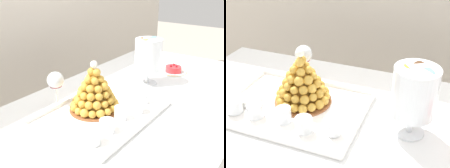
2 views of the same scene
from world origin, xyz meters
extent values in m
cylinder|color=brown|center=(0.74, 0.38, 0.36)|extent=(0.04, 0.04, 0.72)
cube|color=brown|center=(0.00, 0.00, 0.72)|extent=(1.61, 0.89, 0.02)
cube|color=white|center=(0.00, 0.00, 0.74)|extent=(1.67, 0.95, 0.00)
cube|color=white|center=(0.00, 0.47, 0.57)|extent=(1.67, 0.01, 0.32)
cube|color=white|center=(0.83, 0.00, 0.57)|extent=(0.01, 0.95, 0.32)
cube|color=white|center=(-0.26, 0.04, 0.74)|extent=(0.54, 0.40, 0.01)
cube|color=white|center=(-0.26, -0.16, 0.75)|extent=(0.54, 0.01, 0.02)
cube|color=white|center=(-0.26, 0.24, 0.75)|extent=(0.54, 0.01, 0.02)
cube|color=white|center=(-0.53, 0.04, 0.75)|extent=(0.01, 0.40, 0.02)
cube|color=white|center=(0.01, 0.04, 0.75)|extent=(0.01, 0.40, 0.02)
cylinder|color=white|center=(-0.26, 0.04, 0.75)|extent=(0.37, 0.37, 0.00)
cylinder|color=brown|center=(-0.25, 0.09, 0.75)|extent=(0.23, 0.23, 0.01)
cone|color=#B5802E|center=(-0.25, 0.09, 0.85)|extent=(0.16, 0.16, 0.18)
sphere|color=gold|center=(-0.16, 0.09, 0.77)|extent=(0.04, 0.04, 0.04)
sphere|color=gold|center=(-0.16, 0.12, 0.77)|extent=(0.03, 0.03, 0.03)
sphere|color=gold|center=(-0.18, 0.15, 0.77)|extent=(0.04, 0.04, 0.04)
sphere|color=gold|center=(-0.21, 0.17, 0.77)|extent=(0.04, 0.04, 0.04)
sphere|color=gold|center=(-0.24, 0.18, 0.77)|extent=(0.04, 0.04, 0.04)
sphere|color=gold|center=(-0.27, 0.18, 0.77)|extent=(0.04, 0.04, 0.04)
sphere|color=gold|center=(-0.31, 0.16, 0.77)|extent=(0.04, 0.04, 0.04)
sphere|color=gold|center=(-0.33, 0.14, 0.77)|extent=(0.04, 0.04, 0.04)
sphere|color=gold|center=(-0.34, 0.11, 0.77)|extent=(0.03, 0.03, 0.03)
sphere|color=gold|center=(-0.34, 0.07, 0.77)|extent=(0.04, 0.04, 0.04)
sphere|color=gold|center=(-0.33, 0.04, 0.77)|extent=(0.03, 0.03, 0.03)
sphere|color=gold|center=(-0.31, 0.01, 0.77)|extent=(0.04, 0.04, 0.04)
sphere|color=gold|center=(-0.27, 0.00, 0.77)|extent=(0.03, 0.03, 0.03)
sphere|color=gold|center=(-0.24, 0.00, 0.77)|extent=(0.03, 0.03, 0.03)
sphere|color=gold|center=(-0.21, 0.01, 0.77)|extent=(0.04, 0.04, 0.04)
sphere|color=gold|center=(-0.18, 0.03, 0.77)|extent=(0.03, 0.03, 0.03)
sphere|color=gold|center=(-0.16, 0.06, 0.77)|extent=(0.04, 0.04, 0.04)
sphere|color=gold|center=(-0.18, 0.11, 0.80)|extent=(0.04, 0.04, 0.04)
sphere|color=gold|center=(-0.20, 0.14, 0.80)|extent=(0.04, 0.04, 0.04)
sphere|color=gold|center=(-0.23, 0.16, 0.80)|extent=(0.04, 0.04, 0.04)
sphere|color=gold|center=(-0.26, 0.16, 0.80)|extent=(0.03, 0.03, 0.03)
sphere|color=gold|center=(-0.29, 0.15, 0.80)|extent=(0.03, 0.03, 0.03)
sphere|color=gold|center=(-0.31, 0.13, 0.80)|extent=(0.04, 0.04, 0.04)
sphere|color=gold|center=(-0.33, 0.10, 0.80)|extent=(0.03, 0.03, 0.03)
sphere|color=gold|center=(-0.32, 0.06, 0.80)|extent=(0.04, 0.04, 0.04)
sphere|color=gold|center=(-0.30, 0.03, 0.80)|extent=(0.04, 0.04, 0.04)
sphere|color=gold|center=(-0.27, 0.02, 0.80)|extent=(0.03, 0.03, 0.03)
sphere|color=gold|center=(-0.24, 0.01, 0.80)|extent=(0.03, 0.03, 0.03)
sphere|color=gold|center=(-0.21, 0.02, 0.80)|extent=(0.04, 0.04, 0.04)
sphere|color=gold|center=(-0.18, 0.05, 0.80)|extent=(0.03, 0.03, 0.03)
sphere|color=gold|center=(-0.17, 0.08, 0.80)|extent=(0.03, 0.03, 0.03)
sphere|color=gold|center=(-0.20, 0.13, 0.83)|extent=(0.04, 0.04, 0.04)
sphere|color=gold|center=(-0.23, 0.15, 0.83)|extent=(0.04, 0.04, 0.04)
sphere|color=gold|center=(-0.27, 0.15, 0.83)|extent=(0.04, 0.04, 0.04)
sphere|color=gold|center=(-0.29, 0.13, 0.83)|extent=(0.03, 0.03, 0.03)
sphere|color=gold|center=(-0.31, 0.10, 0.83)|extent=(0.03, 0.03, 0.03)
sphere|color=gold|center=(-0.30, 0.06, 0.84)|extent=(0.04, 0.04, 0.04)
sphere|color=gold|center=(-0.28, 0.04, 0.84)|extent=(0.03, 0.03, 0.03)
sphere|color=gold|center=(-0.25, 0.03, 0.83)|extent=(0.03, 0.03, 0.03)
sphere|color=gold|center=(-0.22, 0.04, 0.84)|extent=(0.03, 0.03, 0.03)
sphere|color=gold|center=(-0.19, 0.06, 0.83)|extent=(0.04, 0.04, 0.04)
sphere|color=gold|center=(-0.19, 0.10, 0.84)|extent=(0.03, 0.03, 0.03)
sphere|color=gold|center=(-0.23, 0.13, 0.86)|extent=(0.04, 0.04, 0.04)
sphere|color=gold|center=(-0.26, 0.13, 0.86)|extent=(0.03, 0.03, 0.03)
sphere|color=gold|center=(-0.29, 0.11, 0.86)|extent=(0.04, 0.04, 0.04)
sphere|color=gold|center=(-0.29, 0.08, 0.86)|extent=(0.03, 0.03, 0.03)
sphere|color=gold|center=(-0.27, 0.05, 0.86)|extent=(0.03, 0.03, 0.03)
sphere|color=gold|center=(-0.24, 0.05, 0.87)|extent=(0.04, 0.04, 0.04)
sphere|color=gold|center=(-0.21, 0.07, 0.86)|extent=(0.04, 0.04, 0.04)
sphere|color=gold|center=(-0.21, 0.10, 0.86)|extent=(0.03, 0.03, 0.03)
sphere|color=gold|center=(-0.24, 0.12, 0.90)|extent=(0.03, 0.03, 0.03)
sphere|color=gold|center=(-0.27, 0.10, 0.90)|extent=(0.03, 0.03, 0.03)
sphere|color=gold|center=(-0.27, 0.07, 0.90)|extent=(0.03, 0.03, 0.03)
sphere|color=gold|center=(-0.24, 0.06, 0.90)|extent=(0.03, 0.03, 0.03)
sphere|color=gold|center=(-0.22, 0.09, 0.89)|extent=(0.03, 0.03, 0.03)
sphere|color=gold|center=(-0.25, 0.10, 0.93)|extent=(0.04, 0.04, 0.04)
sphere|color=gold|center=(-0.25, 0.08, 0.93)|extent=(0.03, 0.03, 0.03)
sphere|color=white|center=(-0.25, 0.09, 0.96)|extent=(0.03, 0.03, 0.03)
cylinder|color=silver|center=(-0.46, -0.07, 0.77)|extent=(0.06, 0.06, 0.05)
cylinder|color=gold|center=(-0.46, -0.07, 0.76)|extent=(0.06, 0.06, 0.02)
cylinder|color=#EAC166|center=(-0.46, -0.07, 0.78)|extent=(0.06, 0.06, 0.02)
sphere|color=brown|center=(-0.45, -0.06, 0.79)|extent=(0.02, 0.02, 0.02)
cylinder|color=silver|center=(-0.37, -0.07, 0.77)|extent=(0.06, 0.06, 0.05)
cylinder|color=#F4EAC6|center=(-0.37, -0.07, 0.76)|extent=(0.05, 0.05, 0.02)
cylinder|color=white|center=(-0.37, -0.07, 0.78)|extent=(0.05, 0.05, 0.02)
sphere|color=brown|center=(-0.37, -0.06, 0.79)|extent=(0.02, 0.02, 0.02)
cylinder|color=silver|center=(-0.25, -0.05, 0.78)|extent=(0.06, 0.06, 0.06)
cylinder|color=#F4EAC6|center=(-0.25, -0.05, 0.76)|extent=(0.05, 0.05, 0.02)
cylinder|color=white|center=(-0.25, -0.05, 0.78)|extent=(0.05, 0.05, 0.02)
sphere|color=brown|center=(-0.25, -0.05, 0.79)|extent=(0.02, 0.02, 0.02)
cylinder|color=silver|center=(-0.16, -0.08, 0.77)|extent=(0.06, 0.06, 0.05)
cylinder|color=#F4EAC6|center=(-0.16, -0.08, 0.76)|extent=(0.06, 0.06, 0.02)
cylinder|color=white|center=(-0.16, -0.08, 0.78)|extent=(0.06, 0.06, 0.02)
sphere|color=brown|center=(-0.16, -0.08, 0.79)|extent=(0.02, 0.02, 0.02)
cylinder|color=silver|center=(-0.06, -0.05, 0.77)|extent=(0.05, 0.05, 0.05)
cylinder|color=#F4EAC6|center=(-0.06, -0.05, 0.76)|extent=(0.04, 0.04, 0.02)
cylinder|color=white|center=(-0.06, -0.05, 0.77)|extent=(0.04, 0.04, 0.01)
sphere|color=brown|center=(-0.06, -0.06, 0.78)|extent=(0.01, 0.01, 0.01)
cylinder|color=white|center=(-0.45, 0.01, 0.76)|extent=(0.09, 0.09, 0.03)
cylinder|color=#F2CC59|center=(-0.45, 0.01, 0.77)|extent=(0.08, 0.08, 0.00)
cylinder|color=white|center=(0.18, 0.06, 0.74)|extent=(0.11, 0.11, 0.01)
cylinder|color=white|center=(0.18, 0.06, 0.78)|extent=(0.02, 0.02, 0.07)
cylinder|color=white|center=(0.18, 0.06, 0.91)|extent=(0.15, 0.15, 0.17)
cylinder|color=#D199D8|center=(0.22, 0.06, 0.84)|extent=(0.07, 0.05, 0.07)
cylinder|color=#F9A54C|center=(0.17, 0.08, 0.84)|extent=(0.07, 0.06, 0.07)
cylinder|color=brown|center=(0.17, 0.03, 0.84)|extent=(0.05, 0.05, 0.05)
cylinder|color=#D199D8|center=(0.21, 0.07, 0.87)|extent=(0.06, 0.06, 0.06)
cylinder|color=brown|center=(0.17, 0.09, 0.87)|extent=(0.06, 0.06, 0.06)
cylinder|color=#F9A54C|center=(0.16, 0.04, 0.87)|extent=(0.07, 0.05, 0.07)
cylinder|color=yellow|center=(0.19, 0.05, 0.87)|extent=(0.06, 0.06, 0.04)
cylinder|color=#72B2E0|center=(0.19, 0.09, 0.89)|extent=(0.06, 0.06, 0.06)
cylinder|color=#D199D8|center=(0.14, 0.06, 0.89)|extent=(0.08, 0.06, 0.08)
cylinder|color=#D199D8|center=(0.17, 0.05, 0.89)|extent=(0.06, 0.06, 0.06)
cylinder|color=pink|center=(0.20, 0.05, 0.89)|extent=(0.06, 0.06, 0.06)
cylinder|color=#9ED860|center=(0.17, 0.08, 0.92)|extent=(0.07, 0.06, 0.06)
cylinder|color=#E54C47|center=(0.16, 0.04, 0.92)|extent=(0.06, 0.06, 0.04)
cylinder|color=#D199D8|center=(0.20, 0.05, 0.92)|extent=(0.07, 0.06, 0.05)
cylinder|color=#D199D8|center=(0.15, 0.08, 0.95)|extent=(0.06, 0.06, 0.06)
cylinder|color=brown|center=(0.18, 0.04, 0.95)|extent=(0.06, 0.06, 0.06)
cylinder|color=brown|center=(0.21, 0.07, 0.95)|extent=(0.08, 0.05, 0.08)
cylinder|color=yellow|center=(0.15, 0.07, 0.97)|extent=(0.07, 0.06, 0.06)
cylinder|color=#9ED860|center=(0.18, 0.02, 0.97)|extent=(0.06, 0.06, 0.04)
cylinder|color=#72B2E0|center=(0.21, 0.04, 0.97)|extent=(0.08, 0.06, 0.07)
cylinder|color=brown|center=(0.18, 0.09, 0.97)|extent=(0.07, 0.05, 0.07)
cylinder|color=white|center=(0.43, 0.01, 0.74)|extent=(0.17, 0.17, 0.01)
torus|color=gold|center=(0.43, 0.01, 0.74)|extent=(0.17, 0.17, 0.00)
cylinder|color=red|center=(0.43, 0.01, 0.76)|extent=(0.10, 0.10, 0.03)
sphere|color=#A51923|center=(0.45, 0.02, 0.79)|extent=(0.01, 0.01, 0.01)
sphere|color=#A51923|center=(0.41, 0.02, 0.79)|extent=(0.01, 0.01, 0.01)
sphere|color=#A51923|center=(0.43, -0.01, 0.79)|extent=(0.01, 0.01, 0.01)
cylinder|color=silver|center=(-0.32, 0.25, 0.74)|extent=(0.06, 0.06, 0.00)
cylinder|color=silver|center=(-0.32, 0.25, 0.79)|extent=(0.01, 0.01, 0.10)
sphere|color=silver|center=(-0.32, 0.25, 0.88)|extent=(0.08, 0.08, 0.08)
cylinder|color=maroon|center=(-0.32, 0.25, 0.86)|extent=(0.05, 0.05, 0.03)
camera|label=1|loc=(-1.12, -0.62, 1.33)|focal=44.92mm
camera|label=2|loc=(0.25, -0.81, 1.42)|focal=48.12mm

